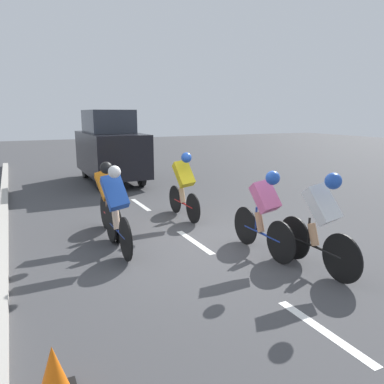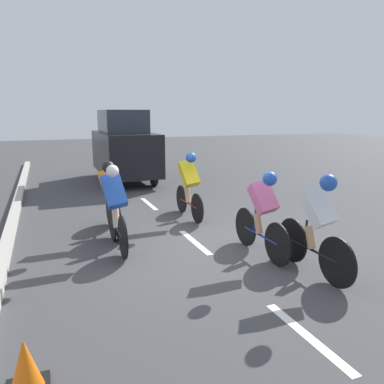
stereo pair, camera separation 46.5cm
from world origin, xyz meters
name	(u,v)px [view 1 (the left image)]	position (x,y,z in m)	size (l,w,h in m)	color
ground_plane	(198,244)	(0.00, 0.00, 0.00)	(60.00, 60.00, 0.00)	#424244
lane_stripe_near	(323,330)	(0.00, 3.07, 0.00)	(0.12, 1.40, 0.01)	white
lane_stripe_mid	(195,242)	(0.00, -0.13, 0.00)	(0.12, 1.40, 0.01)	white
lane_stripe_far	(140,205)	(0.00, -3.33, 0.00)	(0.12, 1.40, 0.01)	white
curb	(1,269)	(3.20, -0.13, 0.07)	(0.20, 25.58, 0.14)	#B7B2A8
cyclist_blue	(116,208)	(1.41, -0.25, 0.78)	(0.41, 1.70, 1.53)	black
cyclist_yellow	(184,184)	(-0.48, -1.65, 0.80)	(0.39, 1.63, 1.52)	black
cyclist_pink	(264,210)	(-0.76, 0.93, 0.77)	(0.39, 1.68, 1.46)	black
cyclist_orange	(109,197)	(1.32, -1.14, 0.78)	(0.43, 1.69, 1.48)	black
cyclist_white	(321,220)	(-1.08, 1.85, 0.81)	(0.41, 1.69, 1.54)	black
support_car	(110,147)	(-0.14, -6.96, 1.20)	(1.70, 3.90, 2.44)	black
traffic_cone	(54,374)	(2.75, 2.85, 0.24)	(0.36, 0.36, 0.49)	black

